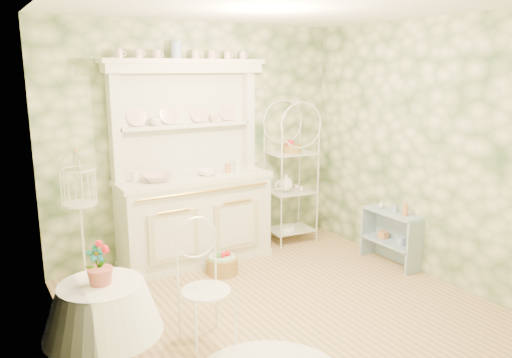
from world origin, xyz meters
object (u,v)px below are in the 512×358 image
birdcage_stand (82,226)px  bakers_rack (291,178)px  cafe_chair (206,292)px  side_shelf (391,237)px  kitchen_dresser (194,164)px  round_table (104,325)px  floor_basket (222,263)px

birdcage_stand → bakers_rack: bearing=4.2°
cafe_chair → side_shelf: bearing=15.5°
kitchen_dresser → birdcage_stand: bearing=-172.6°
kitchen_dresser → birdcage_stand: size_ratio=1.68×
side_shelf → round_table: (-3.35, -0.48, 0.08)m
round_table → birdcage_stand: bearing=82.8°
cafe_chair → floor_basket: (0.74, 1.18, -0.32)m
round_table → cafe_chair: bearing=2.0°
birdcage_stand → floor_basket: bearing=-12.7°
bakers_rack → kitchen_dresser: bearing=-173.3°
round_table → cafe_chair: size_ratio=0.90×
round_table → cafe_chair: (0.82, 0.03, 0.04)m
cafe_chair → floor_basket: 1.43m
round_table → floor_basket: size_ratio=2.15×
round_table → bakers_rack: bearing=31.3°
bakers_rack → side_shelf: bearing=-60.8°
birdcage_stand → floor_basket: (1.37, -0.31, -0.56)m
kitchen_dresser → round_table: 2.35m
cafe_chair → birdcage_stand: bearing=118.4°
side_shelf → birdcage_stand: (-3.16, 1.04, 0.37)m
kitchen_dresser → round_table: kitchen_dresser is taller
kitchen_dresser → side_shelf: size_ratio=3.10×
birdcage_stand → floor_basket: size_ratio=3.73×
kitchen_dresser → round_table: (-1.47, -1.68, -0.75)m
floor_basket → kitchen_dresser: bearing=101.6°
kitchen_dresser → side_shelf: 2.38m
round_table → cafe_chair: 0.82m
side_shelf → kitchen_dresser: bearing=153.9°
cafe_chair → bakers_rack: bearing=45.6°
cafe_chair → floor_basket: bearing=63.2°
kitchen_dresser → cafe_chair: kitchen_dresser is taller
kitchen_dresser → birdcage_stand: (-1.28, -0.17, -0.46)m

